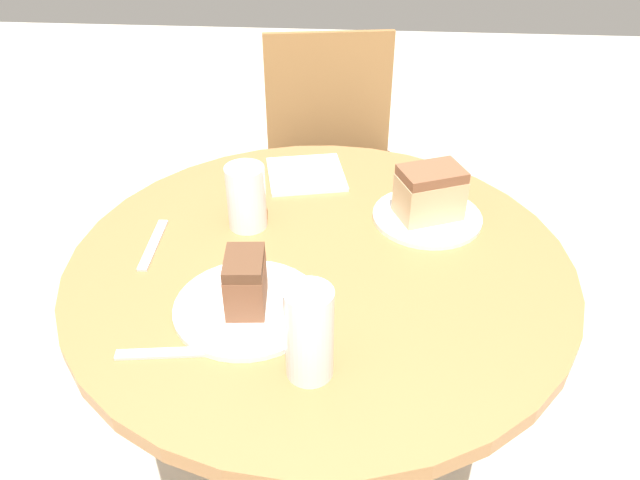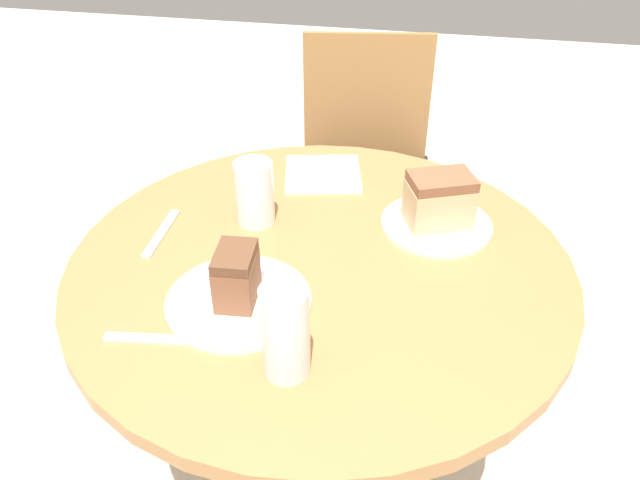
{
  "view_description": "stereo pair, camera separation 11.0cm",
  "coord_description": "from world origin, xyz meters",
  "px_view_note": "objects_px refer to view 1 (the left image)",
  "views": [
    {
      "loc": [
        0.07,
        -0.9,
        1.44
      ],
      "look_at": [
        0.0,
        0.0,
        0.81
      ],
      "focal_mm": 35.0,
      "sensor_mm": 36.0,
      "label": 1
    },
    {
      "loc": [
        0.18,
        -0.88,
        1.44
      ],
      "look_at": [
        0.0,
        0.0,
        0.81
      ],
      "focal_mm": 35.0,
      "sensor_mm": 36.0,
      "label": 2
    }
  ],
  "objects_px": {
    "cake_slice_far": "(430,193)",
    "glass_water": "(247,201)",
    "cake_slice_near": "(245,282)",
    "plate_far": "(427,217)",
    "chair": "(332,172)",
    "glass_lemonade": "(309,339)",
    "plate_near": "(248,307)"
  },
  "relations": [
    {
      "from": "cake_slice_far",
      "to": "glass_water",
      "type": "relative_size",
      "value": 1.12
    },
    {
      "from": "cake_slice_near",
      "to": "cake_slice_far",
      "type": "xyz_separation_m",
      "value": [
        0.31,
        0.29,
        0.0
      ]
    },
    {
      "from": "plate_far",
      "to": "chair",
      "type": "bearing_deg",
      "value": 107.36
    },
    {
      "from": "plate_far",
      "to": "cake_slice_near",
      "type": "xyz_separation_m",
      "value": [
        -0.31,
        -0.29,
        0.05
      ]
    },
    {
      "from": "glass_lemonade",
      "to": "glass_water",
      "type": "relative_size",
      "value": 1.18
    },
    {
      "from": "plate_far",
      "to": "glass_lemonade",
      "type": "xyz_separation_m",
      "value": [
        -0.19,
        -0.42,
        0.06
      ]
    },
    {
      "from": "plate_near",
      "to": "cake_slice_near",
      "type": "distance_m",
      "value": 0.05
    },
    {
      "from": "plate_near",
      "to": "glass_water",
      "type": "relative_size",
      "value": 1.89
    },
    {
      "from": "plate_near",
      "to": "glass_lemonade",
      "type": "height_order",
      "value": "glass_lemonade"
    },
    {
      "from": "cake_slice_far",
      "to": "glass_lemonade",
      "type": "relative_size",
      "value": 0.95
    },
    {
      "from": "chair",
      "to": "glass_lemonade",
      "type": "height_order",
      "value": "glass_lemonade"
    },
    {
      "from": "plate_near",
      "to": "cake_slice_far",
      "type": "bearing_deg",
      "value": 43.63
    },
    {
      "from": "plate_near",
      "to": "cake_slice_far",
      "type": "height_order",
      "value": "cake_slice_far"
    },
    {
      "from": "plate_near",
      "to": "chair",
      "type": "bearing_deg",
      "value": 85.57
    },
    {
      "from": "chair",
      "to": "cake_slice_far",
      "type": "bearing_deg",
      "value": -81.59
    },
    {
      "from": "plate_near",
      "to": "glass_water",
      "type": "height_order",
      "value": "glass_water"
    },
    {
      "from": "cake_slice_far",
      "to": "glass_lemonade",
      "type": "bearing_deg",
      "value": -114.92
    },
    {
      "from": "glass_lemonade",
      "to": "glass_water",
      "type": "bearing_deg",
      "value": 112.47
    },
    {
      "from": "cake_slice_far",
      "to": "glass_lemonade",
      "type": "xyz_separation_m",
      "value": [
        -0.19,
        -0.42,
        0.0
      ]
    },
    {
      "from": "plate_far",
      "to": "glass_water",
      "type": "xyz_separation_m",
      "value": [
        -0.35,
        -0.05,
        0.05
      ]
    },
    {
      "from": "cake_slice_near",
      "to": "cake_slice_far",
      "type": "distance_m",
      "value": 0.42
    },
    {
      "from": "cake_slice_near",
      "to": "glass_lemonade",
      "type": "xyz_separation_m",
      "value": [
        0.11,
        -0.13,
        0.01
      ]
    },
    {
      "from": "chair",
      "to": "glass_lemonade",
      "type": "relative_size",
      "value": 5.87
    },
    {
      "from": "cake_slice_near",
      "to": "glass_lemonade",
      "type": "bearing_deg",
      "value": -48.31
    },
    {
      "from": "chair",
      "to": "cake_slice_far",
      "type": "height_order",
      "value": "cake_slice_far"
    },
    {
      "from": "chair",
      "to": "cake_slice_near",
      "type": "xyz_separation_m",
      "value": [
        -0.08,
        -1.02,
        0.36
      ]
    },
    {
      "from": "cake_slice_near",
      "to": "cake_slice_far",
      "type": "bearing_deg",
      "value": 43.63
    },
    {
      "from": "cake_slice_near",
      "to": "glass_water",
      "type": "distance_m",
      "value": 0.25
    },
    {
      "from": "plate_far",
      "to": "cake_slice_far",
      "type": "distance_m",
      "value": 0.06
    },
    {
      "from": "plate_near",
      "to": "glass_lemonade",
      "type": "xyz_separation_m",
      "value": [
        0.11,
        -0.13,
        0.06
      ]
    },
    {
      "from": "chair",
      "to": "plate_far",
      "type": "distance_m",
      "value": 0.82
    },
    {
      "from": "cake_slice_far",
      "to": "glass_water",
      "type": "height_order",
      "value": "glass_water"
    }
  ]
}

